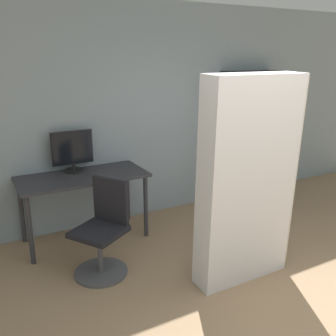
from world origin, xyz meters
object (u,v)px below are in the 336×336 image
at_px(mattress_near, 248,183).
at_px(bookshelf, 241,138).
at_px(monitor, 73,150).
at_px(office_chair, 103,237).

bearing_deg(mattress_near, bookshelf, 52.17).
bearing_deg(monitor, office_chair, -90.62).
bearing_deg(monitor, mattress_near, -56.31).
relative_size(office_chair, mattress_near, 0.48).
bearing_deg(bookshelf, office_chair, -158.57).
height_order(bookshelf, mattress_near, mattress_near).
xyz_separation_m(office_chair, mattress_near, (1.14, -0.73, 0.59)).
height_order(monitor, bookshelf, bookshelf).
bearing_deg(office_chair, mattress_near, -32.76).
height_order(office_chair, mattress_near, mattress_near).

